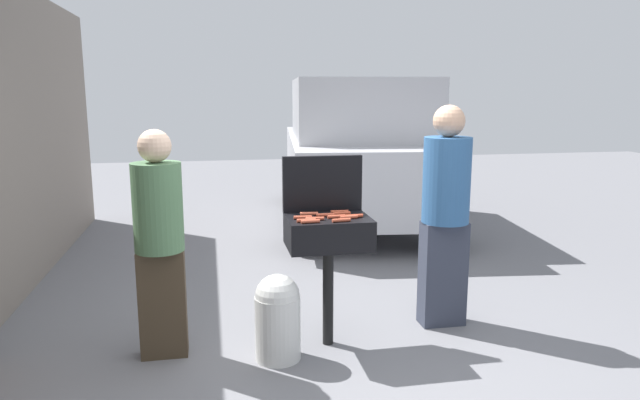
{
  "coord_description": "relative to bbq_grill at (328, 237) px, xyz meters",
  "views": [
    {
      "loc": [
        -0.8,
        -3.77,
        1.86
      ],
      "look_at": [
        0.05,
        0.7,
        1.0
      ],
      "focal_mm": 32.41,
      "sensor_mm": 36.0,
      "label": 1
    }
  ],
  "objects": [
    {
      "name": "hot_dog_0",
      "position": [
        0.05,
        -0.04,
        0.16
      ],
      "size": [
        0.13,
        0.03,
        0.03
      ],
      "primitive_type": "cylinder",
      "rotation": [
        0.0,
        1.57,
        0.06
      ],
      "color": "#B74C33",
      "rests_on": "bbq_grill"
    },
    {
      "name": "bbq_grill",
      "position": [
        0.0,
        0.0,
        0.0
      ],
      "size": [
        0.6,
        0.44,
        0.97
      ],
      "color": "black",
      "rests_on": "ground"
    },
    {
      "name": "hot_dog_2",
      "position": [
        0.06,
        -0.16,
        0.16
      ],
      "size": [
        0.13,
        0.04,
        0.03
      ],
      "primitive_type": "cylinder",
      "rotation": [
        0.0,
        1.57,
        0.08
      ],
      "color": "#B74C33",
      "rests_on": "bbq_grill"
    },
    {
      "name": "person_right",
      "position": [
        0.98,
        0.2,
        0.13
      ],
      "size": [
        0.37,
        0.37,
        1.76
      ],
      "rotation": [
        0.0,
        0.0,
        2.85
      ],
      "color": "#333847",
      "rests_on": "ground"
    },
    {
      "name": "hot_dog_8",
      "position": [
        -0.16,
        -0.16,
        0.16
      ],
      "size": [
        0.13,
        0.03,
        0.03
      ],
      "primitive_type": "cylinder",
      "rotation": [
        0.0,
        1.57,
        0.05
      ],
      "color": "#B74C33",
      "rests_on": "bbq_grill"
    },
    {
      "name": "parked_minivan",
      "position": [
        1.24,
        4.01,
        0.2
      ],
      "size": [
        2.44,
        4.59,
        2.02
      ],
      "rotation": [
        0.0,
        0.0,
        3.03
      ],
      "color": "#B7B7BC",
      "rests_on": "ground"
    },
    {
      "name": "ground_plane",
      "position": [
        -0.02,
        -0.2,
        -0.82
      ],
      "size": [
        24.0,
        24.0,
        0.0
      ],
      "primitive_type": "plane",
      "color": "slate"
    },
    {
      "name": "hot_dog_6",
      "position": [
        -0.19,
        -0.02,
        0.16
      ],
      "size": [
        0.13,
        0.03,
        0.03
      ],
      "primitive_type": "cylinder",
      "rotation": [
        0.0,
        1.57,
        -0.06
      ],
      "color": "#B74C33",
      "rests_on": "bbq_grill"
    },
    {
      "name": "hot_dog_10",
      "position": [
        0.18,
        -0.05,
        0.16
      ],
      "size": [
        0.13,
        0.04,
        0.03
      ],
      "primitive_type": "cylinder",
      "rotation": [
        0.0,
        1.57,
        0.07
      ],
      "color": "#AD4228",
      "rests_on": "bbq_grill"
    },
    {
      "name": "hot_dog_4",
      "position": [
        -0.11,
        -0.08,
        0.16
      ],
      "size": [
        0.13,
        0.04,
        0.03
      ],
      "primitive_type": "cylinder",
      "rotation": [
        0.0,
        1.57,
        -0.08
      ],
      "color": "#B74C33",
      "rests_on": "bbq_grill"
    },
    {
      "name": "hot_dog_5",
      "position": [
        -0.02,
        0.03,
        0.16
      ],
      "size": [
        0.13,
        0.03,
        0.03
      ],
      "primitive_type": "cylinder",
      "rotation": [
        0.0,
        1.57,
        -0.04
      ],
      "color": "#B74C33",
      "rests_on": "bbq_grill"
    },
    {
      "name": "person_left",
      "position": [
        -1.18,
        0.04,
        0.05
      ],
      "size": [
        0.34,
        0.34,
        1.61
      ],
      "rotation": [
        0.0,
        0.0,
        0.17
      ],
      "color": "#3F3323",
      "rests_on": "ground"
    },
    {
      "name": "grill_lid_open",
      "position": [
        0.0,
        0.22,
        0.36
      ],
      "size": [
        0.6,
        0.05,
        0.42
      ],
      "primitive_type": "cube",
      "color": "black",
      "rests_on": "bbq_grill"
    },
    {
      "name": "propane_tank",
      "position": [
        -0.4,
        -0.18,
        -0.5
      ],
      "size": [
        0.32,
        0.32,
        0.62
      ],
      "color": "silver",
      "rests_on": "ground"
    },
    {
      "name": "hot_dog_11",
      "position": [
        -0.18,
        -0.12,
        0.16
      ],
      "size": [
        0.13,
        0.03,
        0.03
      ],
      "primitive_type": "cylinder",
      "rotation": [
        0.0,
        1.57,
        0.02
      ],
      "color": "#B74C33",
      "rests_on": "bbq_grill"
    },
    {
      "name": "hot_dog_1",
      "position": [
        0.11,
        0.11,
        0.16
      ],
      "size": [
        0.13,
        0.03,
        0.03
      ],
      "primitive_type": "cylinder",
      "rotation": [
        0.0,
        1.57,
        -0.07
      ],
      "color": "#AD4228",
      "rests_on": "bbq_grill"
    },
    {
      "name": "hot_dog_3",
      "position": [
        0.11,
        0.05,
        0.16
      ],
      "size": [
        0.13,
        0.03,
        0.03
      ],
      "primitive_type": "cylinder",
      "rotation": [
        0.0,
        1.57,
        0.05
      ],
      "color": "#AD4228",
      "rests_on": "bbq_grill"
    },
    {
      "name": "hot_dog_7",
      "position": [
        -0.13,
        0.09,
        0.16
      ],
      "size": [
        0.13,
        0.04,
        0.03
      ],
      "primitive_type": "cylinder",
      "rotation": [
        0.0,
        1.57,
        -0.09
      ],
      "color": "#C6593D",
      "rests_on": "bbq_grill"
    },
    {
      "name": "hot_dog_9",
      "position": [
        0.13,
        -0.08,
        0.16
      ],
      "size": [
        0.13,
        0.04,
        0.03
      ],
      "primitive_type": "cylinder",
      "rotation": [
        0.0,
        1.57,
        0.12
      ],
      "color": "#B74C33",
      "rests_on": "bbq_grill"
    }
  ]
}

